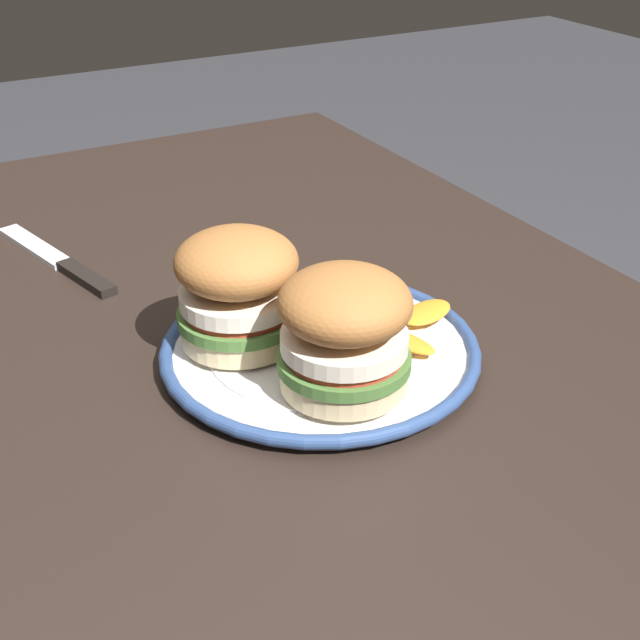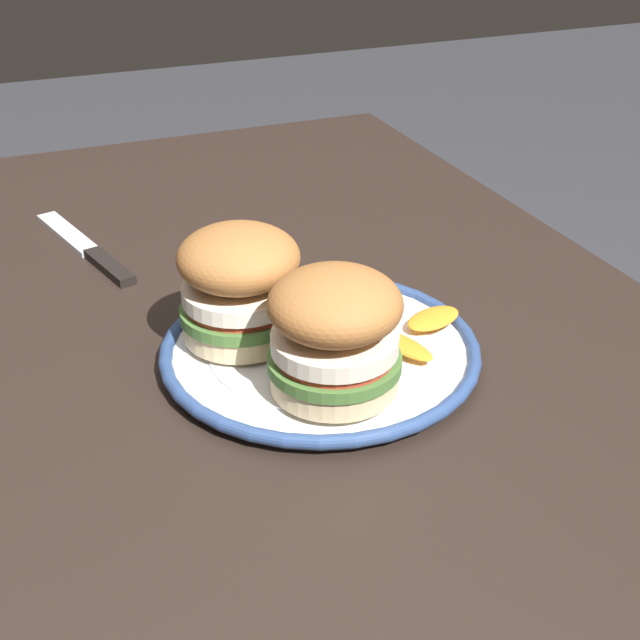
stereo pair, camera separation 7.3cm
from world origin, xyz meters
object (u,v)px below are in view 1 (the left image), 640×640
Objects in this scene: dinner_plate at (320,351)px; sandwich_half_left at (344,330)px; dining_table at (261,466)px; table_knife at (62,264)px; sandwich_half_right at (240,286)px.

sandwich_half_left reaches higher than dinner_plate.
table_knife is at bearing -162.29° from dining_table.
dining_table is 0.32m from table_knife.
sandwich_half_right reaches higher than dinner_plate.
dining_table is 9.68× the size of sandwich_half_left.
dining_table is 5.96× the size of table_knife.
sandwich_half_right reaches higher than table_knife.
dining_table is at bearing -4.08° from sandwich_half_right.
dinner_plate is at bearing 167.29° from sandwich_half_left.
dining_table is at bearing 17.71° from table_knife.
sandwich_half_right is at bearing 175.92° from dining_table.
table_knife is at bearing -159.68° from sandwich_half_right.
sandwich_half_left is 0.11m from sandwich_half_right.
sandwich_half_left and sandwich_half_right have the same top height.
sandwich_half_right reaches higher than dining_table.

